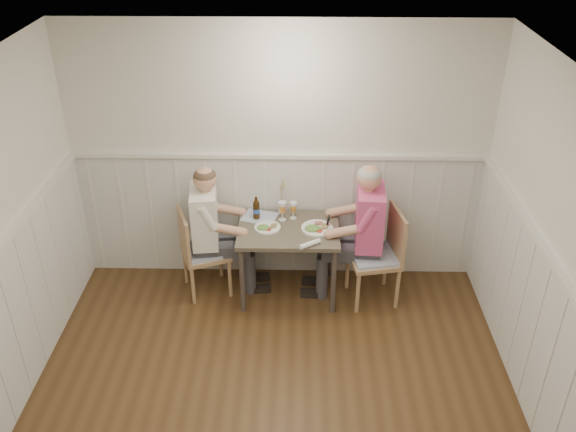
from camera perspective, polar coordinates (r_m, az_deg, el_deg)
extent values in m
cube|color=silver|center=(5.84, -0.84, 5.57)|extent=(4.00, 0.04, 2.60)
cube|color=white|center=(3.27, -2.28, 9.65)|extent=(4.00, 4.50, 0.02)
cube|color=silver|center=(6.13, -0.80, -0.02)|extent=(3.98, 0.03, 1.30)
cube|color=silver|center=(4.70, 24.01, -14.10)|extent=(0.03, 4.48, 1.30)
cube|color=silver|center=(5.81, -0.86, 5.63)|extent=(3.98, 0.06, 0.04)
cube|color=#4F4636|center=(5.75, 0.04, -1.32)|extent=(0.95, 0.70, 0.04)
cylinder|color=#3F3833|center=(5.73, -4.31, -6.04)|extent=(0.05, 0.05, 0.71)
cylinder|color=#3F3833|center=(6.22, -3.84, -2.77)|extent=(0.05, 0.05, 0.71)
cylinder|color=#3F3833|center=(5.72, 4.28, -6.14)|extent=(0.05, 0.05, 0.71)
cylinder|color=#3F3833|center=(6.21, 4.03, -2.85)|extent=(0.05, 0.05, 0.71)
cube|color=tan|center=(5.88, 8.01, -3.95)|extent=(0.53, 0.53, 0.04)
cube|color=#647BAD|center=(5.86, 8.04, -3.64)|extent=(0.48, 0.48, 0.03)
cube|color=tan|center=(5.80, 10.14, -1.61)|extent=(0.12, 0.45, 0.48)
cylinder|color=tan|center=(5.93, 10.20, -6.74)|extent=(0.04, 0.04, 0.44)
cylinder|color=tan|center=(5.82, 6.54, -7.18)|extent=(0.04, 0.04, 0.44)
cylinder|color=tan|center=(6.22, 9.07, -4.62)|extent=(0.04, 0.04, 0.44)
cylinder|color=tan|center=(6.12, 5.58, -5.01)|extent=(0.04, 0.04, 0.44)
cube|color=tan|center=(6.00, -7.70, -3.43)|extent=(0.55, 0.55, 0.04)
cube|color=#647BAD|center=(5.98, -7.72, -3.14)|extent=(0.50, 0.50, 0.03)
cube|color=tan|center=(5.85, -9.71, -1.77)|extent=(0.18, 0.41, 0.45)
cylinder|color=tan|center=(6.26, -9.57, -4.59)|extent=(0.04, 0.04, 0.42)
cylinder|color=tan|center=(6.31, -6.31, -3.99)|extent=(0.04, 0.04, 0.42)
cylinder|color=tan|center=(5.96, -8.88, -6.50)|extent=(0.04, 0.04, 0.42)
cylinder|color=tan|center=(6.02, -5.45, -5.85)|extent=(0.04, 0.04, 0.42)
cube|color=#3F3F47|center=(6.07, 7.05, -5.32)|extent=(0.48, 0.44, 0.47)
cube|color=#3F3F47|center=(5.89, 5.22, -2.92)|extent=(0.46, 0.40, 0.13)
cube|color=#D83E8E|center=(5.72, 7.45, -0.09)|extent=(0.28, 0.47, 0.57)
sphere|color=tan|center=(5.53, 7.72, 3.57)|extent=(0.23, 0.23, 0.23)
sphere|color=#A5A5A0|center=(5.51, 7.75, 3.86)|extent=(0.22, 0.22, 0.22)
cube|color=black|center=(5.71, 3.72, 0.11)|extent=(0.02, 0.07, 0.13)
cube|color=#3F3F47|center=(6.13, -7.23, -5.00)|extent=(0.48, 0.45, 0.45)
cube|color=#3F3F47|center=(5.97, -5.50, -2.69)|extent=(0.46, 0.40, 0.13)
cube|color=white|center=(5.80, -7.62, -0.01)|extent=(0.29, 0.46, 0.55)
sphere|color=tan|center=(5.62, -7.89, 3.46)|extent=(0.22, 0.22, 0.22)
sphere|color=#4C3828|center=(5.60, -7.91, 3.73)|extent=(0.21, 0.21, 0.21)
cylinder|color=white|center=(5.72, 2.75, -1.16)|extent=(0.30, 0.30, 0.02)
ellipsoid|color=#3F722D|center=(5.67, 2.31, -1.00)|extent=(0.15, 0.12, 0.06)
sphere|color=#9F8A57|center=(5.72, 3.42, -0.85)|extent=(0.04, 0.04, 0.04)
cube|color=#965645|center=(5.77, 2.96, -0.67)|extent=(0.09, 0.06, 0.01)
cylinder|color=white|center=(5.77, 3.57, -0.59)|extent=(0.06, 0.06, 0.03)
cylinder|color=white|center=(5.74, -1.94, -1.08)|extent=(0.25, 0.25, 0.02)
ellipsoid|color=#3F722D|center=(5.70, -2.32, -0.95)|extent=(0.12, 0.10, 0.05)
sphere|color=#9F8A57|center=(5.73, -1.38, -0.82)|extent=(0.03, 0.03, 0.03)
cylinder|color=silver|center=(5.89, 0.49, -0.19)|extent=(0.06, 0.06, 0.01)
cylinder|color=silver|center=(5.87, 0.49, 0.15)|extent=(0.01, 0.01, 0.08)
cone|color=orange|center=(5.84, 0.49, 0.73)|extent=(0.07, 0.07, 0.07)
cylinder|color=silver|center=(5.82, 0.50, 1.15)|extent=(0.07, 0.07, 0.03)
cylinder|color=silver|center=(5.87, -0.53, -0.34)|extent=(0.07, 0.07, 0.01)
cylinder|color=silver|center=(5.84, -0.54, 0.04)|extent=(0.01, 0.01, 0.09)
cone|color=orange|center=(5.81, -0.54, 0.70)|extent=(0.08, 0.08, 0.08)
cylinder|color=silver|center=(5.78, -0.54, 1.17)|extent=(0.08, 0.08, 0.03)
cylinder|color=black|center=(5.86, -2.98, 0.48)|extent=(0.06, 0.06, 0.17)
cone|color=black|center=(5.81, -3.00, 1.38)|extent=(0.06, 0.06, 0.04)
cylinder|color=black|center=(5.79, -3.01, 1.64)|extent=(0.03, 0.03, 0.03)
cylinder|color=#2E55B3|center=(5.85, -2.98, 0.52)|extent=(0.07, 0.07, 0.05)
cylinder|color=white|center=(5.47, 2.06, -2.64)|extent=(0.20, 0.16, 0.05)
cylinder|color=silver|center=(5.97, -0.73, 0.65)|extent=(0.04, 0.04, 0.08)
cylinder|color=tan|center=(5.90, -0.74, 1.86)|extent=(0.02, 0.02, 0.27)
cone|color=tan|center=(5.83, -0.75, 3.27)|extent=(0.04, 0.04, 0.09)
cube|color=#647BAD|center=(5.92, -2.66, -0.08)|extent=(0.38, 0.34, 0.01)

